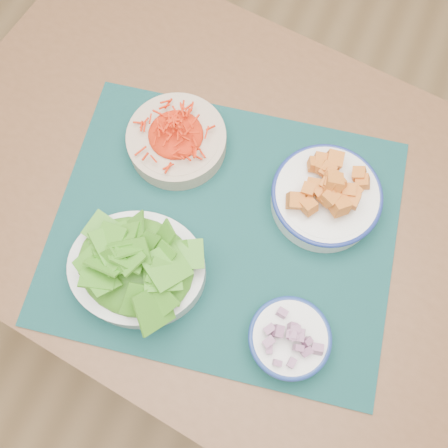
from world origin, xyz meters
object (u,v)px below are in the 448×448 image
at_px(placemat, 224,230).
at_px(lettuce_bowl, 136,266).
at_px(squash_bowl, 327,194).
at_px(onion_bowl, 290,338).
at_px(carrot_bowl, 176,138).
at_px(table, 230,217).

bearing_deg(placemat, lettuce_bowl, -137.95).
xyz_separation_m(squash_bowl, onion_bowl, (0.03, -0.25, -0.01)).
distance_m(placemat, carrot_bowl, 0.19).
relative_size(table, placemat, 2.06).
xyz_separation_m(carrot_bowl, squash_bowl, (0.29, -0.00, 0.01)).
xyz_separation_m(table, placemat, (0.01, -0.06, 0.11)).
bearing_deg(placemat, squash_bowl, 29.06).
distance_m(carrot_bowl, onion_bowl, 0.40).
relative_size(table, onion_bowl, 7.46).
distance_m(placemat, squash_bowl, 0.19).
height_order(table, lettuce_bowl, lettuce_bowl).
height_order(table, squash_bowl, squash_bowl).
bearing_deg(lettuce_bowl, table, 48.58).
height_order(placemat, lettuce_bowl, lettuce_bowl).
bearing_deg(placemat, onion_bowl, -48.18).
distance_m(table, placemat, 0.12).
xyz_separation_m(table, onion_bowl, (0.18, -0.20, 0.14)).
height_order(table, onion_bowl, onion_bowl).
bearing_deg(carrot_bowl, lettuce_bowl, -80.12).
distance_m(table, lettuce_bowl, 0.26).
relative_size(placemat, carrot_bowl, 2.53).
height_order(squash_bowl, onion_bowl, squash_bowl).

